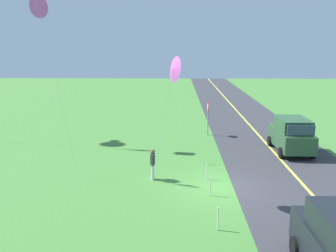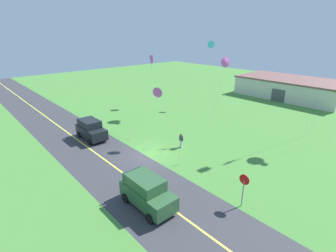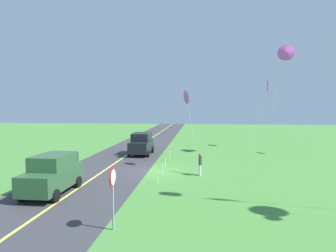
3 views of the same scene
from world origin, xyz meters
name	(u,v)px [view 1 (image 1 of 3)]	position (x,y,z in m)	size (l,w,h in m)	color
ground_plane	(223,189)	(0.00, 0.00, -0.05)	(120.00, 120.00, 0.10)	#478438
asphalt_road	(306,188)	(0.00, -4.00, 0.00)	(120.00, 7.00, 0.00)	#38383D
road_centre_stripe	(306,188)	(0.00, -4.00, 0.01)	(120.00, 0.16, 0.00)	#E5E04C
car_suv_foreground	(291,135)	(6.30, -5.04, 1.15)	(4.40, 2.12, 2.24)	#2D5633
stop_sign	(208,112)	(10.80, -0.10, 1.80)	(0.76, 0.08, 2.56)	gray
person_adult_near	(153,163)	(1.05, 3.45, 0.86)	(0.58, 0.22, 1.60)	silver
kite_red_low	(174,70)	(-1.42, 2.39, 5.74)	(3.05, 1.44, 6.31)	silver
kite_yellow_high	(40,7)	(1.95, 9.01, 8.55)	(0.86, 2.17, 9.13)	silver
fence_post_0	(218,219)	(-4.31, 0.70, 0.45)	(0.05, 0.05, 0.90)	silver
fence_post_1	(210,186)	(-1.03, 0.70, 0.45)	(0.05, 0.05, 0.90)	silver
fence_post_2	(207,171)	(1.09, 0.70, 0.45)	(0.05, 0.05, 0.90)	silver
fence_post_3	(203,157)	(3.63, 0.70, 0.45)	(0.05, 0.05, 0.90)	silver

